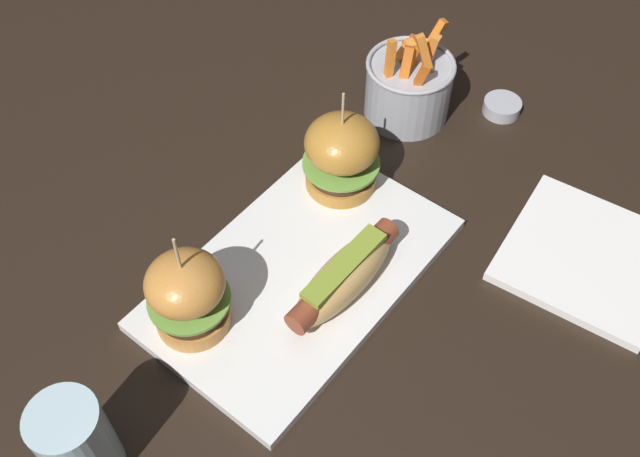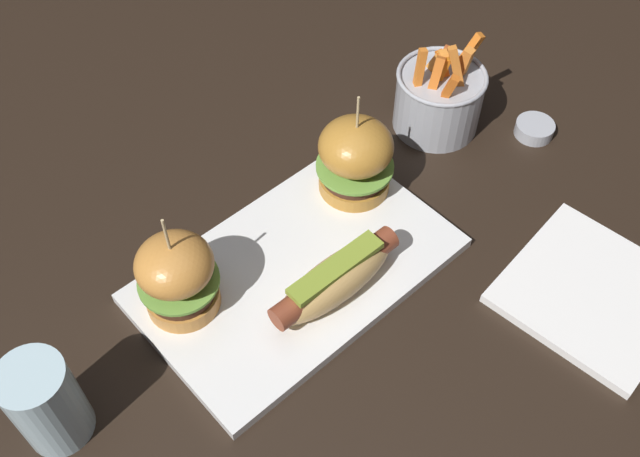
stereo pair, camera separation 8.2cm
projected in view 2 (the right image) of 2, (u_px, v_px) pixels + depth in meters
name	position (u px, v px, depth m)	size (l,w,h in m)	color
ground_plane	(297.00, 273.00, 0.85)	(3.00, 3.00, 0.00)	black
platter_main	(297.00, 270.00, 0.84)	(0.36, 0.22, 0.01)	white
hot_dog	(335.00, 278.00, 0.79)	(0.17, 0.05, 0.05)	tan
slider_left	(177.00, 276.00, 0.76)	(0.09, 0.09, 0.15)	#C78138
slider_right	(355.00, 157.00, 0.87)	(0.10, 0.10, 0.15)	#B3792D
fries_bucket	(439.00, 98.00, 0.97)	(0.12, 0.12, 0.13)	#A8AAB2
sauce_ramekin	(534.00, 129.00, 0.98)	(0.05, 0.05, 0.02)	#A8AAB2
side_plate	(592.00, 293.00, 0.82)	(0.18, 0.18, 0.01)	white
water_glass	(46.00, 403.00, 0.69)	(0.07, 0.07, 0.11)	silver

